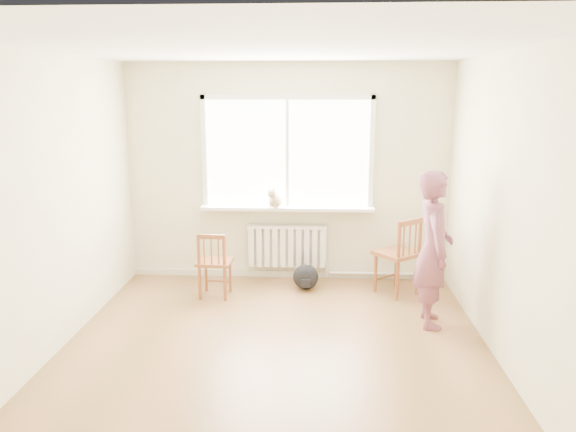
# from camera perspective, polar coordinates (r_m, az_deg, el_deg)

# --- Properties ---
(floor) EXTENTS (4.50, 4.50, 0.00)m
(floor) POSITION_cam_1_polar(r_m,az_deg,el_deg) (5.24, -1.47, -14.07)
(floor) COLOR #8D5F3A
(floor) RESTS_ON ground
(ceiling) EXTENTS (4.50, 4.50, 0.00)m
(ceiling) POSITION_cam_1_polar(r_m,az_deg,el_deg) (4.70, -1.66, 16.84)
(ceiling) COLOR white
(ceiling) RESTS_ON back_wall
(back_wall) EXTENTS (4.00, 0.01, 2.70)m
(back_wall) POSITION_cam_1_polar(r_m,az_deg,el_deg) (7.00, -0.05, 4.36)
(back_wall) COLOR beige
(back_wall) RESTS_ON ground
(window) EXTENTS (2.12, 0.05, 1.42)m
(window) POSITION_cam_1_polar(r_m,az_deg,el_deg) (6.94, -0.06, 6.88)
(window) COLOR white
(window) RESTS_ON back_wall
(windowsill) EXTENTS (2.15, 0.22, 0.04)m
(windowsill) POSITION_cam_1_polar(r_m,az_deg,el_deg) (6.97, -0.10, 0.81)
(windowsill) COLOR white
(windowsill) RESTS_ON back_wall
(radiator) EXTENTS (1.00, 0.12, 0.55)m
(radiator) POSITION_cam_1_polar(r_m,az_deg,el_deg) (7.10, -0.09, -3.04)
(radiator) COLOR white
(radiator) RESTS_ON back_wall
(heating_pipe) EXTENTS (1.40, 0.04, 0.04)m
(heating_pipe) POSITION_cam_1_polar(r_m,az_deg,el_deg) (7.28, 9.86, -5.80)
(heating_pipe) COLOR silver
(heating_pipe) RESTS_ON back_wall
(baseboard) EXTENTS (4.00, 0.03, 0.08)m
(baseboard) POSITION_cam_1_polar(r_m,az_deg,el_deg) (7.29, -0.05, -5.90)
(baseboard) COLOR beige
(baseboard) RESTS_ON ground
(chair_left) EXTENTS (0.40, 0.39, 0.78)m
(chair_left) POSITION_cam_1_polar(r_m,az_deg,el_deg) (6.55, -7.53, -4.91)
(chair_left) COLOR brown
(chair_left) RESTS_ON floor
(chair_right) EXTENTS (0.63, 0.63, 0.93)m
(chair_right) POSITION_cam_1_polar(r_m,az_deg,el_deg) (6.69, 11.38, -4.02)
(chair_right) COLOR brown
(chair_right) RESTS_ON floor
(person) EXTENTS (0.39, 0.59, 1.59)m
(person) POSITION_cam_1_polar(r_m,az_deg,el_deg) (5.83, 14.56, -3.29)
(person) COLOR #B9403D
(person) RESTS_ON floor
(cat) EXTENTS (0.24, 0.41, 0.28)m
(cat) POSITION_cam_1_polar(r_m,az_deg,el_deg) (6.87, -1.33, 1.76)
(cat) COLOR beige
(cat) RESTS_ON windowsill
(backpack) EXTENTS (0.31, 0.23, 0.31)m
(backpack) POSITION_cam_1_polar(r_m,az_deg,el_deg) (6.82, 1.81, -6.21)
(backpack) COLOR black
(backpack) RESTS_ON floor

